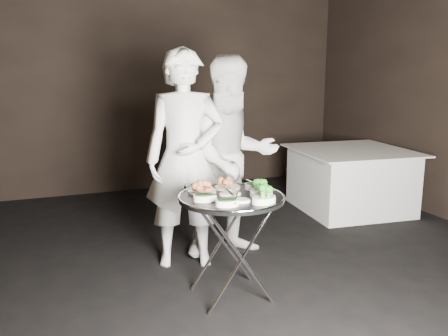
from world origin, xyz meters
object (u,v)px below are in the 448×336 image
object	(u,v)px
dining_table	(350,180)
serving_tray	(231,197)
tray_stand	(231,242)
waiter_right	(233,158)
waiter_left	(185,159)

from	to	relation	value
dining_table	serving_tray	bearing A→B (deg)	-143.97
tray_stand	waiter_right	bearing A→B (deg)	67.42
serving_tray	waiter_left	distance (m)	0.76
tray_stand	waiter_left	bearing A→B (deg)	99.94
dining_table	waiter_right	bearing A→B (deg)	-156.97
dining_table	waiter_left	bearing A→B (deg)	-159.98
serving_tray	waiter_left	world-z (taller)	waiter_left
waiter_right	dining_table	bearing A→B (deg)	21.22
tray_stand	serving_tray	xyz separation A→B (m)	(0.00, 0.00, 0.34)
tray_stand	serving_tray	size ratio (longest dim) A/B	0.98
waiter_left	waiter_right	distance (m)	0.46
waiter_left	dining_table	xyz separation A→B (m)	(2.28, 0.83, -0.55)
serving_tray	waiter_left	xyz separation A→B (m)	(-0.13, 0.73, 0.16)
tray_stand	serving_tray	world-z (taller)	serving_tray
serving_tray	waiter_right	distance (m)	0.86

